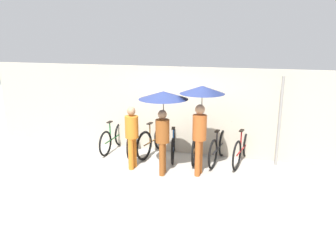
# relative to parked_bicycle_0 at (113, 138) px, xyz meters

# --- Properties ---
(ground_plane) EXTENTS (30.00, 30.00, 0.00)m
(ground_plane) POSITION_rel_parked_bicycle_0_xyz_m (1.79, -1.55, -0.36)
(ground_plane) COLOR #9E998E
(back_wall) EXTENTS (11.57, 0.12, 2.36)m
(back_wall) POSITION_rel_parked_bicycle_0_xyz_m (1.79, 0.43, 0.82)
(back_wall) COLOR #B2A893
(back_wall) RESTS_ON ground
(parked_bicycle_0) EXTENTS (0.44, 1.64, 1.05)m
(parked_bicycle_0) POSITION_rel_parked_bicycle_0_xyz_m (0.00, 0.00, 0.00)
(parked_bicycle_0) COLOR black
(parked_bicycle_0) RESTS_ON ground
(parked_bicycle_1) EXTENTS (0.52, 1.66, 1.10)m
(parked_bicycle_1) POSITION_rel_parked_bicycle_0_xyz_m (0.59, 0.01, 0.01)
(parked_bicycle_1) COLOR black
(parked_bicycle_1) RESTS_ON ground
(parked_bicycle_2) EXTENTS (0.48, 1.72, 0.98)m
(parked_bicycle_2) POSITION_rel_parked_bicycle_0_xyz_m (1.19, 0.00, 0.03)
(parked_bicycle_2) COLOR black
(parked_bicycle_2) RESTS_ON ground
(parked_bicycle_3) EXTENTS (0.55, 1.66, 1.08)m
(parked_bicycle_3) POSITION_rel_parked_bicycle_0_xyz_m (1.78, -0.04, -0.01)
(parked_bicycle_3) COLOR black
(parked_bicycle_3) RESTS_ON ground
(parked_bicycle_4) EXTENTS (0.44, 1.72, 1.06)m
(parked_bicycle_4) POSITION_rel_parked_bicycle_0_xyz_m (2.38, -0.01, 0.01)
(parked_bicycle_4) COLOR black
(parked_bicycle_4) RESTS_ON ground
(parked_bicycle_5) EXTENTS (0.44, 1.70, 0.99)m
(parked_bicycle_5) POSITION_rel_parked_bicycle_0_xyz_m (2.98, -0.07, 0.02)
(parked_bicycle_5) COLOR black
(parked_bicycle_5) RESTS_ON ground
(parked_bicycle_6) EXTENTS (0.49, 1.76, 1.02)m
(parked_bicycle_6) POSITION_rel_parked_bicycle_0_xyz_m (3.57, 0.04, 0.02)
(parked_bicycle_6) COLOR black
(parked_bicycle_6) RESTS_ON ground
(pedestrian_leading) EXTENTS (0.32, 0.32, 1.54)m
(pedestrian_leading) POSITION_rel_parked_bicycle_0_xyz_m (1.03, -1.07, 0.53)
(pedestrian_leading) COLOR #C66B1E
(pedestrian_leading) RESTS_ON ground
(pedestrian_center) EXTENTS (1.13, 1.13, 1.94)m
(pedestrian_center) POSITION_rel_parked_bicycle_0_xyz_m (1.83, -1.11, 1.22)
(pedestrian_center) COLOR brown
(pedestrian_center) RESTS_ON ground
(pedestrian_trailing) EXTENTS (1.02, 1.02, 2.07)m
(pedestrian_trailing) POSITION_rel_parked_bicycle_0_xyz_m (2.66, -0.91, 1.27)
(pedestrian_trailing) COLOR #9E4C1E
(pedestrian_trailing) RESTS_ON ground
(awning_pole) EXTENTS (0.07, 0.07, 2.23)m
(awning_pole) POSITION_rel_parked_bicycle_0_xyz_m (4.41, 0.12, 0.75)
(awning_pole) COLOR gray
(awning_pole) RESTS_ON ground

